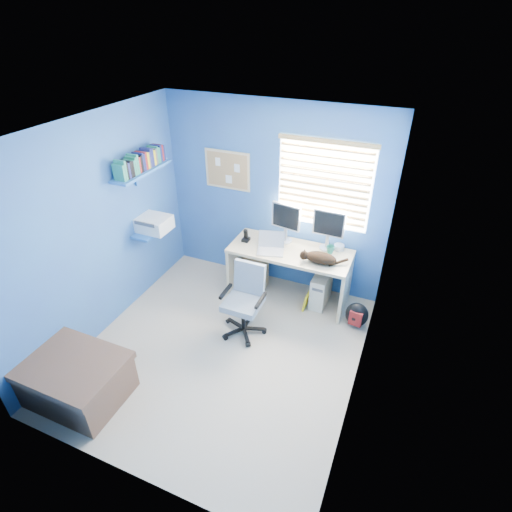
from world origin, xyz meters
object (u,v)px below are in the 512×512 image
at_px(laptop, 271,244).
at_px(office_chair, 245,308).
at_px(tower_pc, 321,289).
at_px(cat, 321,258).
at_px(desk, 289,274).

height_order(laptop, office_chair, laptop).
relative_size(tower_pc, office_chair, 0.51).
distance_m(cat, tower_pc, 0.61).
height_order(tower_pc, office_chair, office_chair).
relative_size(cat, tower_pc, 0.86).
height_order(laptop, cat, laptop).
xyz_separation_m(desk, cat, (0.43, -0.14, 0.44)).
bearing_deg(desk, tower_pc, 4.98).
xyz_separation_m(cat, office_chair, (-0.70, -0.70, -0.48)).
distance_m(tower_pc, office_chair, 1.13).
bearing_deg(office_chair, cat, 44.76).
bearing_deg(cat, laptop, 169.49).
bearing_deg(tower_pc, cat, -91.38).
relative_size(desk, cat, 4.05).
height_order(desk, tower_pc, desk).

